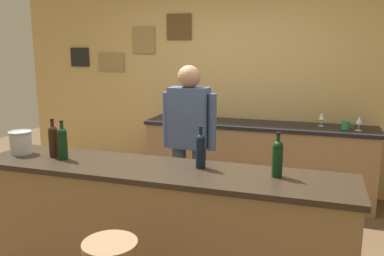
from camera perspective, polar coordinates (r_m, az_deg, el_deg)
back_wall at (r=5.10m, az=5.66°, el=7.23°), size 6.00×0.09×2.80m
bar_counter at (r=3.05m, az=-4.88°, el=-13.96°), size 2.79×0.60×0.92m
side_counter at (r=4.82m, az=9.25°, el=-4.62°), size 2.68×0.56×0.90m
bartender at (r=3.69m, az=-0.42°, el=-1.63°), size 0.52×0.21×1.62m
wine_bottle_a at (r=3.32m, az=-19.32°, el=-1.64°), size 0.07×0.07×0.31m
wine_bottle_b at (r=3.22m, az=-18.10°, el=-1.93°), size 0.07×0.07×0.31m
wine_bottle_c at (r=2.84m, az=1.26°, el=-3.12°), size 0.07×0.07×0.31m
wine_bottle_d at (r=2.70m, az=12.18°, el=-4.12°), size 0.07×0.07×0.31m
ice_bucket at (r=3.53m, az=-23.39°, el=-1.82°), size 0.19×0.19×0.19m
wine_glass_a at (r=4.72m, az=18.15°, el=1.57°), size 0.07×0.07×0.16m
wine_glass_b at (r=4.60m, az=22.90°, el=1.00°), size 0.07×0.07×0.16m
coffee_mug at (r=4.63m, az=21.24°, el=0.40°), size 0.12×0.08×0.09m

